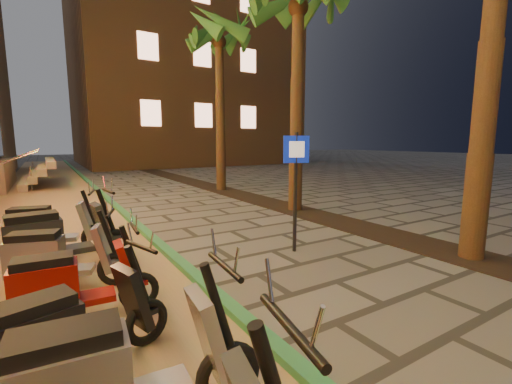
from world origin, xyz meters
TOP-DOWN VIEW (x-y plane):
  - parking_strip at (-2.60, 10.00)m, footprint 3.40×60.00m
  - green_curb at (-0.90, 10.00)m, footprint 0.18×60.00m
  - planting_strip at (3.60, 5.00)m, footprint 1.20×40.00m
  - apartment_block at (9.00, 32.00)m, footprint 18.00×16.06m
  - palm_c at (3.60, 7.00)m, footprint 2.97×3.02m
  - palm_d at (3.60, 12.00)m, footprint 2.97×3.02m
  - pedestrian_sign at (1.18, 3.94)m, footprint 0.47×0.17m
  - scooter_5 at (-2.40, 1.28)m, footprint 1.70×0.61m
  - scooter_6 at (-2.63, 2.16)m, footprint 1.52×0.79m
  - scooter_7 at (-2.55, 3.20)m, footprint 1.53×0.54m
  - scooter_8 at (-2.65, 4.28)m, footprint 1.55×0.83m
  - scooter_9 at (-2.64, 5.09)m, footprint 1.81×0.67m
  - scooter_10 at (-2.73, 6.10)m, footprint 1.65×0.81m

SIDE VIEW (x-z plane):
  - parking_strip at x=-2.60m, z-range 0.00..0.01m
  - planting_strip at x=3.60m, z-range 0.00..0.02m
  - green_curb at x=-0.90m, z-range 0.00..0.10m
  - scooter_6 at x=-2.63m, z-range -0.07..1.01m
  - scooter_7 at x=-2.55m, z-range -0.07..1.01m
  - scooter_8 at x=-2.65m, z-range -0.07..1.03m
  - scooter_10 at x=-2.73m, z-range -0.08..1.09m
  - scooter_5 at x=-2.40m, z-range -0.08..1.11m
  - scooter_9 at x=-2.64m, z-range -0.08..1.19m
  - pedestrian_sign at x=1.18m, z-range 0.33..2.53m
  - palm_c at x=3.60m, z-range 2.27..9.18m
  - palm_d at x=3.60m, z-range 2.36..9.53m
  - apartment_block at x=9.00m, z-range 0.00..25.00m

